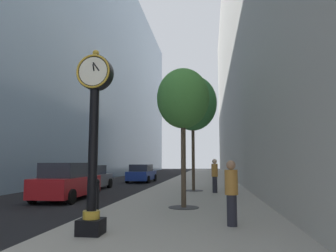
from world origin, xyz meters
name	(u,v)px	position (x,y,z in m)	size (l,w,h in m)	color
ground_plane	(168,182)	(0.00, 27.00, 0.00)	(110.00, 110.00, 0.00)	black
sidewalk_right	(202,179)	(3.02, 30.00, 0.07)	(6.03, 80.00, 0.14)	#9E998E
building_block_left	(67,53)	(-11.77, 30.00, 13.91)	(9.00, 80.00, 27.83)	#758EA8
building_block_right	(274,41)	(10.53, 30.00, 14.04)	(9.00, 80.00, 28.08)	#B7B2A8
street_clock	(94,130)	(1.15, 5.36, 2.52)	(0.84, 0.55, 4.34)	black
bollard_third	(96,195)	(0.23, 8.07, 0.72)	(0.23, 0.23, 1.11)	black
street_tree_near	(183,99)	(2.88, 9.82, 4.11)	(1.97, 1.97, 5.14)	#333335
street_tree_mid_near	(193,103)	(2.88, 16.56, 5.23)	(2.84, 2.84, 6.74)	#333335
pedestrian_walking	(215,175)	(4.09, 15.53, 1.10)	(0.48, 0.48, 1.80)	#23232D
pedestrian_by_clock	(231,191)	(4.39, 6.75, 1.03)	(0.48, 0.48, 1.68)	#23232D
car_grey_near	(89,178)	(-3.95, 17.98, 0.77)	(2.13, 4.13, 1.57)	slate
car_red_mid	(67,182)	(-2.89, 12.55, 0.84)	(2.01, 4.43, 1.74)	#AD191E
car_blue_far	(142,173)	(-2.20, 25.73, 0.77)	(2.09, 4.42, 1.56)	navy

